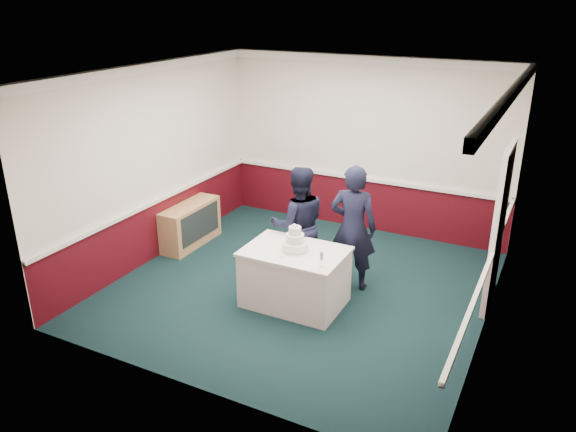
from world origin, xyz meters
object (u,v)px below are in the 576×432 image
at_px(person_man, 298,224).
at_px(wedding_cake, 295,243).
at_px(sideboard, 191,225).
at_px(cake_table, 295,277).
at_px(person_woman, 353,228).
at_px(champagne_flute, 321,257).
at_px(cake_knife, 286,256).

bearing_deg(person_man, wedding_cake, 77.87).
bearing_deg(sideboard, cake_table, -21.83).
bearing_deg(person_woman, person_man, 1.68).
distance_m(sideboard, wedding_cake, 2.64).
bearing_deg(wedding_cake, champagne_flute, -29.25).
xyz_separation_m(wedding_cake, champagne_flute, (0.50, -0.28, 0.03)).
relative_size(sideboard, cake_table, 0.91).
distance_m(person_man, person_woman, 0.79).
distance_m(sideboard, cake_knife, 2.68).
bearing_deg(champagne_flute, person_man, 129.11).
height_order(cake_table, wedding_cake, wedding_cake).
distance_m(sideboard, cake_table, 2.59).
xyz_separation_m(champagne_flute, person_woman, (-0.00, 1.08, -0.03)).
height_order(sideboard, champagne_flute, champagne_flute).
distance_m(wedding_cake, person_woman, 0.95).
bearing_deg(cake_knife, person_man, 123.70).
height_order(wedding_cake, person_woman, person_woman).
bearing_deg(sideboard, person_woman, -3.12).
xyz_separation_m(sideboard, person_woman, (2.90, -0.16, 0.55)).
bearing_deg(cake_table, wedding_cake, 90.00).
height_order(sideboard, wedding_cake, wedding_cake).
xyz_separation_m(cake_table, wedding_cake, (0.00, 0.00, 0.50)).
height_order(sideboard, person_man, person_man).
height_order(sideboard, cake_table, cake_table).
height_order(cake_table, champagne_flute, champagne_flute).
relative_size(champagne_flute, person_woman, 0.11).
xyz_separation_m(cake_table, champagne_flute, (0.50, -0.28, 0.53)).
distance_m(cake_knife, champagne_flute, 0.55).
relative_size(cake_table, champagne_flute, 6.44).
xyz_separation_m(sideboard, champagne_flute, (2.90, -1.24, 0.58)).
bearing_deg(person_man, person_woman, 154.98).
distance_m(wedding_cake, champagne_flute, 0.57).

